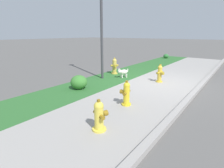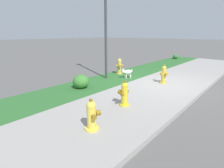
% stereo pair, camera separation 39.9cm
% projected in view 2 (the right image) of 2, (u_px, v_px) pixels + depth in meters
% --- Properties ---
extents(ground_plane, '(120.00, 120.00, 0.00)m').
position_uv_depth(ground_plane, '(165.00, 85.00, 6.90)').
color(ground_plane, '#5B5956').
extents(sidewalk_pavement, '(18.00, 2.58, 0.01)m').
position_uv_depth(sidewalk_pavement, '(165.00, 85.00, 6.90)').
color(sidewalk_pavement, '#9E9993').
rests_on(sidewalk_pavement, ground).
extents(grass_verge, '(18.00, 1.84, 0.01)m').
position_uv_depth(grass_verge, '(121.00, 76.00, 8.30)').
color(grass_verge, '#2D662D').
rests_on(grass_verge, ground).
extents(street_curb, '(18.00, 0.16, 0.12)m').
position_uv_depth(street_curb, '(202.00, 90.00, 6.02)').
color(street_curb, '#9E9993').
rests_on(street_curb, ground).
extents(fire_hydrant_far_end, '(0.36, 0.33, 0.75)m').
position_uv_depth(fire_hydrant_far_end, '(164.00, 74.00, 7.02)').
color(fire_hydrant_far_end, gold).
rests_on(fire_hydrant_far_end, ground).
extents(fire_hydrant_mid_block, '(0.36, 0.33, 0.72)m').
position_uv_depth(fire_hydrant_mid_block, '(124.00, 94.00, 4.82)').
color(fire_hydrant_mid_block, yellow).
rests_on(fire_hydrant_mid_block, ground).
extents(fire_hydrant_across_street, '(0.36, 0.35, 0.81)m').
position_uv_depth(fire_hydrant_across_street, '(119.00, 66.00, 8.63)').
color(fire_hydrant_across_street, gold).
rests_on(fire_hydrant_across_street, ground).
extents(fire_hydrant_at_driveway, '(0.35, 0.38, 0.69)m').
position_uv_depth(fire_hydrant_at_driveway, '(92.00, 115.00, 3.59)').
color(fire_hydrant_at_driveway, yellow).
rests_on(fire_hydrant_at_driveway, ground).
extents(small_white_dog, '(0.48, 0.37, 0.46)m').
position_uv_depth(small_white_dog, '(127.00, 72.00, 7.88)').
color(small_white_dog, silver).
rests_on(small_white_dog, ground).
extents(shrub_bush_near_lamp, '(0.60, 0.60, 0.51)m').
position_uv_depth(shrub_bush_near_lamp, '(81.00, 81.00, 6.41)').
color(shrub_bush_near_lamp, '#3D7F33').
rests_on(shrub_bush_near_lamp, ground).
extents(shrub_bush_mid_verge, '(0.42, 0.42, 0.35)m').
position_uv_depth(shrub_bush_mid_verge, '(176.00, 57.00, 13.85)').
color(shrub_bush_mid_verge, '#337538').
rests_on(shrub_bush_mid_verge, ground).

